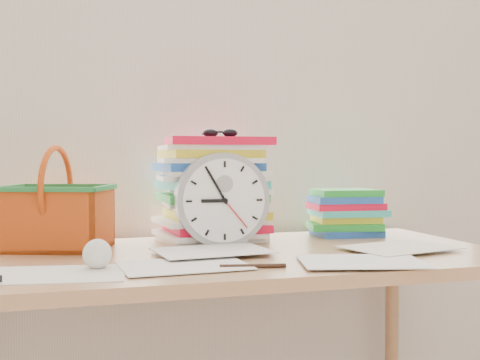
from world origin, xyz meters
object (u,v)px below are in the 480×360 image
object	(u,v)px
desk	(227,282)
clock	(222,200)
book_stack	(346,212)
basket	(57,199)
paper_stack	(213,189)

from	to	relation	value
desk	clock	xyz separation A→B (m)	(0.01, 0.10, 0.20)
clock	book_stack	world-z (taller)	clock
desk	basket	bearing A→B (deg)	156.63
paper_stack	basket	xyz separation A→B (m)	(-0.44, -0.05, -0.02)
desk	book_stack	bearing A→B (deg)	27.11
desk	clock	world-z (taller)	clock
desk	clock	size ratio (longest dim) A/B	5.52
desk	paper_stack	distance (m)	0.32
paper_stack	book_stack	world-z (taller)	paper_stack
desk	paper_stack	bearing A→B (deg)	84.82
paper_stack	basket	distance (m)	0.44
paper_stack	clock	xyz separation A→B (m)	(-0.01, -0.14, -0.02)
book_stack	basket	xyz separation A→B (m)	(-0.86, -0.05, 0.06)
clock	basket	world-z (taller)	basket
basket	paper_stack	bearing A→B (deg)	26.36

